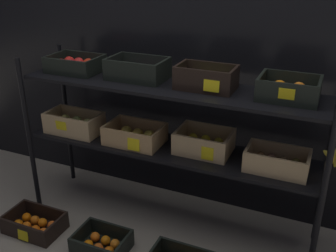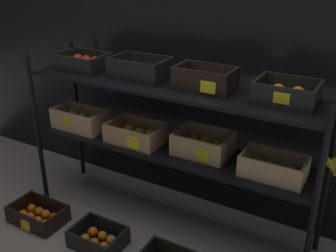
# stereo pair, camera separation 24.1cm
# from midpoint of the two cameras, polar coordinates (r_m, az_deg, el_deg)

# --- Properties ---
(ground_plane) EXTENTS (10.00, 10.00, 0.00)m
(ground_plane) POSITION_cam_midpoint_polar(r_m,az_deg,el_deg) (2.77, 2.56, -13.47)
(ground_plane) COLOR gray
(storefront_wall) EXTENTS (4.25, 0.12, 2.36)m
(storefront_wall) POSITION_cam_midpoint_polar(r_m,az_deg,el_deg) (2.62, 7.22, 12.72)
(storefront_wall) COLOR black
(storefront_wall) RESTS_ON ground_plane
(display_rack) EXTENTS (1.98, 0.44, 1.10)m
(display_rack) POSITION_cam_midpoint_polar(r_m,az_deg,el_deg) (2.39, 2.74, 1.45)
(display_rack) COLOR black
(display_rack) RESTS_ON ground_plane
(crate_ground_tangerine) EXTENTS (0.37, 0.25, 0.12)m
(crate_ground_tangerine) POSITION_cam_midpoint_polar(r_m,az_deg,el_deg) (2.84, -15.85, -12.38)
(crate_ground_tangerine) COLOR black
(crate_ground_tangerine) RESTS_ON ground_plane
(crate_ground_left_tangerine) EXTENTS (0.32, 0.24, 0.12)m
(crate_ground_left_tangerine) POSITION_cam_midpoint_polar(r_m,az_deg,el_deg) (2.57, -7.28, -15.92)
(crate_ground_left_tangerine) COLOR black
(crate_ground_left_tangerine) RESTS_ON ground_plane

